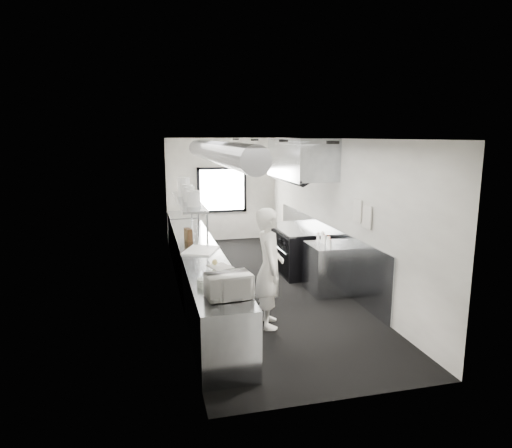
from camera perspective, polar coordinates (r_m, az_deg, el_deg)
floor at (r=8.82m, az=0.11°, el=-7.70°), size 3.00×8.00×0.01m
ceiling at (r=8.35m, az=0.12°, el=10.80°), size 3.00×8.00×0.01m
wall_back at (r=12.36m, az=-4.35°, el=4.35°), size 3.00×0.02×2.80m
wall_front at (r=4.79m, az=11.75°, el=-6.66°), size 3.00×0.02×2.80m
wall_left at (r=8.25m, az=-10.05°, el=0.85°), size 0.02×8.00×2.80m
wall_right at (r=8.95m, az=9.48°, el=1.66°), size 0.02×8.00×2.80m
wall_cladding at (r=9.39m, az=8.49°, el=-3.17°), size 0.03×5.50×1.10m
hvac_duct at (r=8.61m, az=-5.11°, el=9.10°), size 0.40×6.40×0.40m
service_window at (r=12.32m, az=-4.33°, el=4.34°), size 1.36×0.05×1.25m
exhaust_hood at (r=9.35m, az=5.68°, el=8.26°), size 0.81×2.20×0.88m
prep_counter at (r=8.02m, az=-7.07°, el=-6.35°), size 0.70×6.00×0.90m
pass_shelf at (r=9.24m, az=-8.59°, el=2.83°), size 0.45×3.00×0.68m
range at (r=9.62m, az=5.13°, el=-3.24°), size 0.88×1.60×0.94m
bottle_station at (r=8.40m, az=8.95°, el=-5.59°), size 0.65×0.80×0.90m
far_work_table at (r=11.59m, az=-9.25°, el=-0.97°), size 0.70×1.20×0.90m
notice_sheet_a at (r=7.83m, az=12.77°, el=1.69°), size 0.02×0.28×0.38m
notice_sheet_b at (r=7.53m, az=13.93°, el=0.88°), size 0.02×0.28×0.38m
line_cook at (r=6.74m, az=1.71°, el=-5.58°), size 0.54×0.72×1.82m
microwave at (r=5.53m, az=-3.52°, el=-7.84°), size 0.55×0.44×0.30m
deli_tub_a at (r=5.92m, az=-6.54°, el=-7.67°), size 0.13×0.13×0.09m
deli_tub_b at (r=5.97m, az=-6.82°, el=-7.43°), size 0.18×0.18×0.10m
newspaper at (r=6.84m, az=-4.56°, el=-5.39°), size 0.39×0.44×0.01m
small_plate at (r=6.90m, az=-5.26°, el=-5.25°), size 0.17×0.17×0.01m
pastry at (r=6.89m, az=-5.27°, el=-4.83°), size 0.09×0.09×0.09m
cutting_board at (r=7.80m, az=-7.05°, el=-3.32°), size 0.73×0.81×0.02m
knife_block at (r=8.55m, az=-8.60°, el=-1.35°), size 0.15×0.24×0.24m
plate_stack_a at (r=8.34m, az=-7.92°, el=3.21°), size 0.30×0.30×0.29m
plate_stack_b at (r=8.97m, az=-8.49°, el=3.74°), size 0.27×0.27×0.29m
plate_stack_c at (r=9.34m, az=-8.70°, el=4.06°), size 0.28×0.28×0.30m
plate_stack_d at (r=9.81m, az=-9.17°, el=4.71°), size 0.33×0.33×0.41m
squeeze_bottle_a at (r=7.97m, az=9.37°, el=-2.53°), size 0.07×0.07×0.17m
squeeze_bottle_b at (r=8.09m, az=9.18°, el=-2.25°), size 0.07×0.07×0.19m
squeeze_bottle_c at (r=8.29m, az=8.70°, el=-2.01°), size 0.06×0.06×0.16m
squeeze_bottle_d at (r=8.39m, az=8.45°, el=-1.71°), size 0.09×0.09×0.20m
squeeze_bottle_e at (r=8.48m, az=7.89°, el=-1.69°), size 0.07×0.07×0.17m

